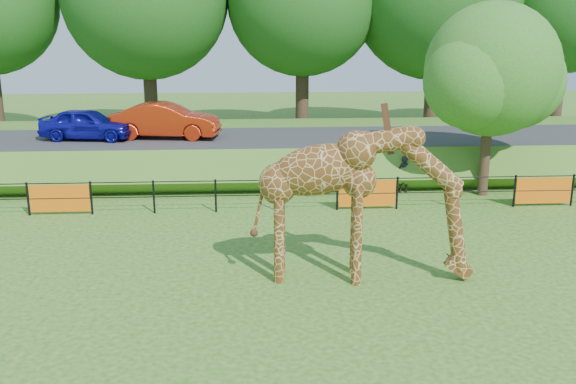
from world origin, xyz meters
name	(u,v)px	position (x,y,z in m)	size (l,w,h in m)	color
ground	(294,319)	(0.00, 0.00, 0.00)	(90.00, 90.00, 0.00)	#265415
giraffe	(364,204)	(1.80, 2.11, 1.89)	(5.30, 0.97, 3.78)	#5B3412
perimeter_fence	(277,195)	(0.00, 8.00, 0.55)	(28.07, 0.10, 1.10)	black
embankment	(269,148)	(0.00, 15.50, 0.65)	(40.00, 9.00, 1.30)	#265415
road	(270,138)	(0.00, 14.00, 1.36)	(40.00, 5.00, 0.12)	#2E2E31
car_blue	(87,124)	(-7.41, 13.90, 2.06)	(1.50, 3.74, 1.27)	#1715B2
car_red	(166,121)	(-4.27, 14.06, 2.14)	(1.52, 4.36, 1.43)	#B9270D
visitor	(403,174)	(4.71, 10.10, 0.69)	(0.50, 0.33, 1.37)	black
tree_east	(494,75)	(7.60, 9.63, 4.28)	(5.40, 4.71, 6.76)	#312216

